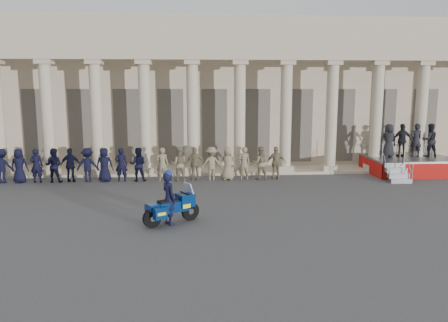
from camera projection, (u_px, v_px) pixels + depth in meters
ground at (227, 214)px, 16.76m from camera, size 90.00×90.00×0.00m
building at (211, 92)px, 30.54m from camera, size 40.00×12.50×9.00m
officer_rank at (95, 165)px, 22.49m from camera, size 19.47×0.67×1.76m
reviewing_stand at (409, 148)px, 24.61m from camera, size 4.59×4.32×2.82m
motorcycle at (172, 207)px, 15.45m from camera, size 1.95×1.48×1.41m
rider at (169, 198)px, 15.32m from camera, size 0.74×0.82×1.96m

